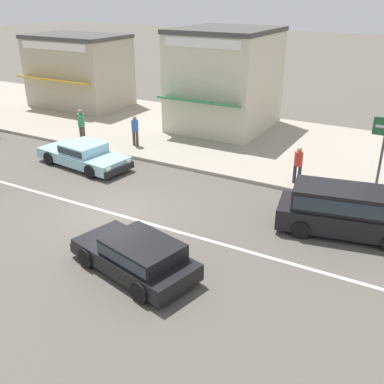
{
  "coord_description": "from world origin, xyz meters",
  "views": [
    {
      "loc": [
        9.6,
        -11.17,
        7.37
      ],
      "look_at": [
        2.46,
        1.5,
        0.8
      ],
      "focal_mm": 42.0,
      "sensor_mm": 36.0,
      "label": 1
    }
  ],
  "objects": [
    {
      "name": "lane_centre_stripe",
      "position": [
        0.0,
        0.0,
        0.0
      ],
      "size": [
        50.4,
        0.14,
        0.01
      ],
      "primitive_type": "cube",
      "color": "silver",
      "rests_on": "ground"
    },
    {
      "name": "minivan_black_4",
      "position": [
        7.48,
        2.67,
        0.84
      ],
      "size": [
        4.75,
        2.54,
        1.56
      ],
      "color": "black",
      "rests_on": "ground"
    },
    {
      "name": "hatchback_black_1",
      "position": [
        2.99,
        -2.58,
        0.59
      ],
      "size": [
        4.17,
        2.52,
        1.1
      ],
      "color": "black",
      "rests_on": "ground"
    },
    {
      "name": "shopfront_far_kios",
      "position": [
        -1.2,
        11.69,
        2.85
      ],
      "size": [
        5.03,
        6.29,
        5.39
      ],
      "color": "beige",
      "rests_on": "kerb_strip"
    },
    {
      "name": "kerb_strip",
      "position": [
        0.0,
        9.99,
        0.07
      ],
      "size": [
        68.0,
        10.0,
        0.15
      ],
      "primitive_type": "cube",
      "color": "#9E9384",
      "rests_on": "ground"
    },
    {
      "name": "sedan_pale_blue_0",
      "position": [
        -4.15,
        3.19,
        0.54
      ],
      "size": [
        4.74,
        2.27,
        1.06
      ],
      "color": "#93C6D6",
      "rests_on": "ground"
    },
    {
      "name": "pedestrian_by_shop",
      "position": [
        -6.26,
        5.46,
        1.16
      ],
      "size": [
        0.34,
        0.34,
        1.72
      ],
      "color": "#4C4238",
      "rests_on": "kerb_strip"
    },
    {
      "name": "ground_plane",
      "position": [
        0.0,
        0.0,
        0.0
      ],
      "size": [
        160.0,
        160.0,
        0.0
      ],
      "primitive_type": "plane",
      "color": "#544F47"
    },
    {
      "name": "pedestrian_far_end",
      "position": [
        -3.57,
        6.37,
        1.04
      ],
      "size": [
        0.34,
        0.34,
        1.54
      ],
      "color": "#4C4238",
      "rests_on": "kerb_strip"
    },
    {
      "name": "pedestrian_near_clock",
      "position": [
        5.03,
        5.62,
        1.05
      ],
      "size": [
        0.34,
        0.34,
        1.56
      ],
      "color": "#333338",
      "rests_on": "kerb_strip"
    },
    {
      "name": "shopfront_mid_block",
      "position": [
        -12.0,
        11.78,
        2.45
      ],
      "size": [
        6.29,
        4.96,
        4.59
      ],
      "color": "#B2A893",
      "rests_on": "kerb_strip"
    }
  ]
}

